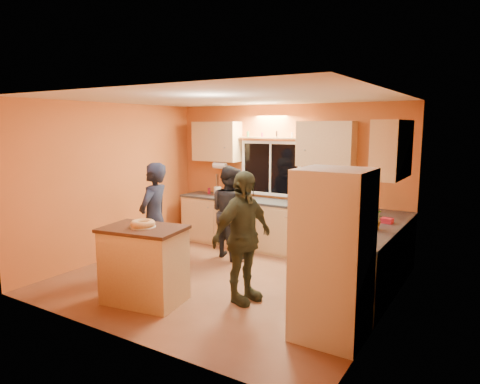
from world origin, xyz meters
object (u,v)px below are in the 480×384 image
Objects in this scene: island at (144,264)px; refrigerator at (333,255)px; person_left at (154,219)px; person_right at (243,237)px; person_center at (230,212)px.

refrigerator is at bearing -0.56° from island.
person_right is (1.69, -0.21, -0.00)m from person_left.
person_right is at bearing 148.40° from person_center.
refrigerator reaches higher than person_right.
person_center is 1.88m from person_right.
island is at bearing -171.24° from refrigerator.
refrigerator is at bearing -90.90° from person_right.
person_left is 1.08× the size of person_center.
person_center is at bearing 83.31° from island.
person_center is (-2.43, 1.80, -0.12)m from refrigerator.
person_left is at bearing 170.11° from refrigerator.
person_right is at bearing 166.48° from refrigerator.
person_left is at bearing 116.56° from island.
person_center is (0.54, 1.28, -0.06)m from person_left.
person_left reaches higher than person_center.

